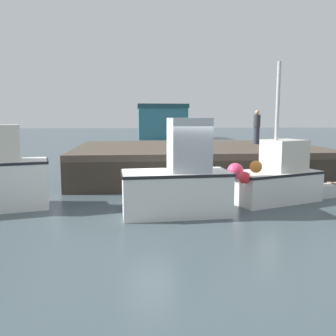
# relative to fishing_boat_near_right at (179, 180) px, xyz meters

# --- Properties ---
(ground) EXTENTS (120.00, 160.00, 0.10)m
(ground) POSITION_rel_fishing_boat_near_right_xyz_m (-0.22, 0.52, -1.03)
(ground) COLOR #3D4C51
(pier) EXTENTS (10.99, 7.44, 1.41)m
(pier) POSITION_rel_fishing_boat_near_right_xyz_m (1.65, 6.11, 0.19)
(pier) COLOR #473D33
(pier) RESTS_ON ground
(fishing_boat_near_right) EXTENTS (3.11, 1.59, 2.72)m
(fishing_boat_near_right) POSITION_rel_fishing_boat_near_right_xyz_m (0.00, 0.00, 0.00)
(fishing_boat_near_right) COLOR silver
(fishing_boat_near_right) RESTS_ON ground
(fishing_boat_mid) EXTENTS (3.31, 2.36, 4.47)m
(fishing_boat_mid) POSITION_rel_fishing_boat_near_right_xyz_m (3.31, 1.26, -0.20)
(fishing_boat_mid) COLOR silver
(fishing_boat_mid) RESTS_ON ground
(rowboat) EXTENTS (1.89, 1.00, 0.46)m
(rowboat) POSITION_rel_fishing_boat_near_right_xyz_m (5.69, 1.83, -0.77)
(rowboat) COLOR silver
(rowboat) RESTS_ON ground
(dockworker) EXTENTS (0.34, 0.34, 1.68)m
(dockworker) POSITION_rel_fishing_boat_near_right_xyz_m (4.86, 7.52, 1.27)
(dockworker) COLOR #2D3342
(dockworker) RESTS_ON pier
(warehouse) EXTENTS (6.26, 5.82, 4.36)m
(warehouse) POSITION_rel_fishing_boat_near_right_xyz_m (2.37, 36.26, 1.21)
(warehouse) COLOR #2D6B7A
(warehouse) RESTS_ON ground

